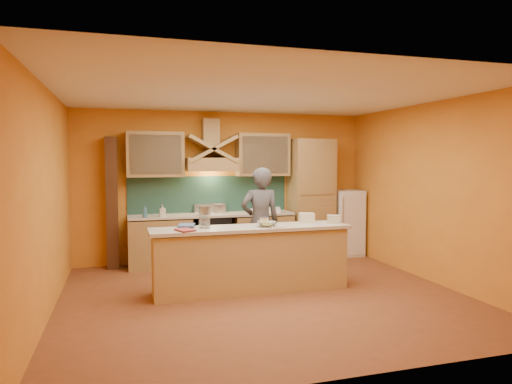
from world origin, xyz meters
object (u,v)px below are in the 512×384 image
object	(u,v)px
stove	(213,239)
mixing_bowl	(267,224)
kitchen_scale	(264,222)
fridge	(345,223)
person	(260,222)

from	to	relation	value
stove	mixing_bowl	distance (m)	2.09
stove	kitchen_scale	distance (m)	1.99
stove	fridge	xyz separation A→B (m)	(2.70, 0.00, 0.20)
stove	kitchen_scale	size ratio (longest dim) A/B	7.08
person	kitchen_scale	size ratio (longest dim) A/B	14.03
stove	mixing_bowl	xyz separation A→B (m)	(0.42, -1.97, 0.53)
kitchen_scale	stove	bearing A→B (deg)	119.69
person	stove	bearing A→B (deg)	-61.99
stove	fridge	bearing A→B (deg)	0.00
stove	kitchen_scale	bearing A→B (deg)	-77.80
mixing_bowl	stove	bearing A→B (deg)	101.96
person	kitchen_scale	distance (m)	0.76
kitchen_scale	fridge	bearing A→B (deg)	56.64
kitchen_scale	mixing_bowl	bearing A→B (deg)	-64.88
person	mixing_bowl	size ratio (longest dim) A/B	6.11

